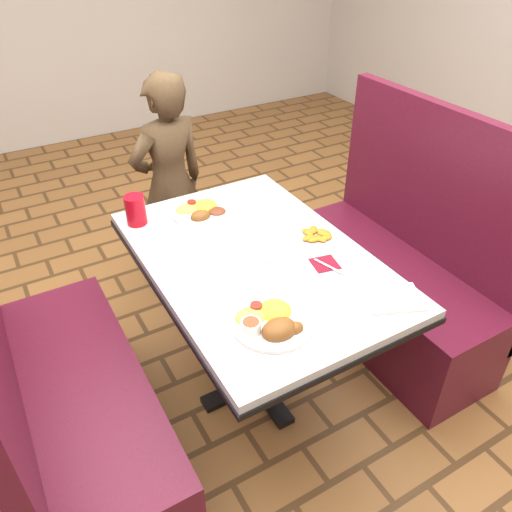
# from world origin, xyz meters

# --- Properties ---
(dining_table) EXTENTS (0.81, 1.21, 0.75)m
(dining_table) POSITION_xyz_m (0.00, 0.00, 0.65)
(dining_table) COLOR silver
(dining_table) RESTS_ON ground
(booth_bench_left) EXTENTS (0.47, 1.20, 1.17)m
(booth_bench_left) POSITION_xyz_m (-0.80, 0.00, 0.33)
(booth_bench_left) COLOR #5A1429
(booth_bench_left) RESTS_ON ground
(booth_bench_right) EXTENTS (0.47, 1.20, 1.17)m
(booth_bench_right) POSITION_xyz_m (0.80, 0.00, 0.33)
(booth_bench_right) COLOR #5A1429
(booth_bench_right) RESTS_ON ground
(diner_person) EXTENTS (0.49, 0.37, 1.23)m
(diner_person) POSITION_xyz_m (0.02, 0.99, 0.61)
(diner_person) COLOR brown
(diner_person) RESTS_ON ground
(near_dinner_plate) EXTENTS (0.28, 0.28, 0.09)m
(near_dinner_plate) POSITION_xyz_m (-0.15, -0.37, 0.78)
(near_dinner_plate) COLOR white
(near_dinner_plate) RESTS_ON dining_table
(far_dinner_plate) EXTENTS (0.27, 0.27, 0.07)m
(far_dinner_plate) POSITION_xyz_m (-0.05, 0.40, 0.77)
(far_dinner_plate) COLOR white
(far_dinner_plate) RESTS_ON dining_table
(plantain_plate) EXTENTS (0.19, 0.19, 0.03)m
(plantain_plate) POSITION_xyz_m (0.28, -0.02, 0.76)
(plantain_plate) COLOR white
(plantain_plate) RESTS_ON dining_table
(maroon_napkin) EXTENTS (0.11, 0.11, 0.00)m
(maroon_napkin) POSITION_xyz_m (0.20, -0.18, 0.75)
(maroon_napkin) COLOR maroon
(maroon_napkin) RESTS_ON dining_table
(spoon_utensil) EXTENTS (0.05, 0.13, 0.00)m
(spoon_utensil) POSITION_xyz_m (0.20, -0.20, 0.76)
(spoon_utensil) COLOR silver
(spoon_utensil) RESTS_ON dining_table
(red_tumbler) EXTENTS (0.09, 0.09, 0.13)m
(red_tumbler) POSITION_xyz_m (-0.32, 0.47, 0.81)
(red_tumbler) COLOR red
(red_tumbler) RESTS_ON dining_table
(paper_napkin) EXTENTS (0.24, 0.21, 0.01)m
(paper_napkin) POSITION_xyz_m (0.28, -0.47, 0.76)
(paper_napkin) COLOR white
(paper_napkin) RESTS_ON dining_table
(knife_utensil) EXTENTS (0.03, 0.16, 0.00)m
(knife_utensil) POSITION_xyz_m (-0.04, -0.33, 0.76)
(knife_utensil) COLOR silver
(knife_utensil) RESTS_ON dining_table
(fork_utensil) EXTENTS (0.09, 0.14, 0.00)m
(fork_utensil) POSITION_xyz_m (-0.06, -0.40, 0.76)
(fork_utensil) COLOR silver
(fork_utensil) RESTS_ON dining_table
(lettuce_shreds) EXTENTS (0.28, 0.32, 0.00)m
(lettuce_shreds) POSITION_xyz_m (0.04, 0.06, 0.75)
(lettuce_shreds) COLOR #91CC51
(lettuce_shreds) RESTS_ON dining_table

